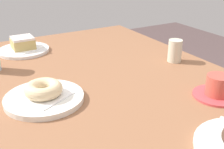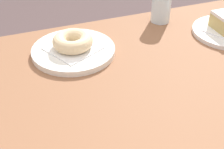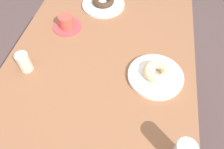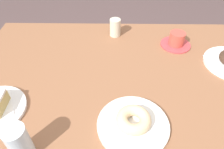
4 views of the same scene
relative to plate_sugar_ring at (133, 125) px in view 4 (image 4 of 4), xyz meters
name	(u,v)px [view 4 (image 4 of 4)]	position (x,y,z in m)	size (l,w,h in m)	color
table	(122,88)	(0.03, -0.24, -0.08)	(1.25, 0.81, 0.78)	#8C5B3D
plate_sugar_ring	(133,125)	(0.00, 0.00, 0.00)	(0.23, 0.23, 0.02)	white
napkin_sugar_ring	(133,123)	(0.00, 0.00, 0.01)	(0.12, 0.12, 0.00)	white
donut_sugar_ring	(134,120)	(0.00, 0.00, 0.03)	(0.11, 0.11, 0.04)	beige
water_glass	(19,143)	(0.31, 0.09, 0.05)	(0.06, 0.06, 0.12)	silver
coffee_cup	(176,40)	(-0.23, -0.45, 0.02)	(0.14, 0.14, 0.07)	#CE4549
sugar_jar	(115,28)	(0.06, -0.53, 0.03)	(0.05, 0.05, 0.09)	beige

